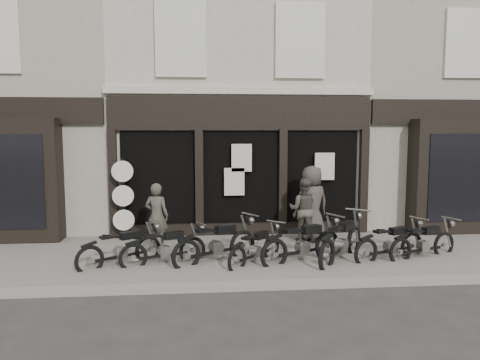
{
  "coord_description": "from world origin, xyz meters",
  "views": [
    {
      "loc": [
        -1.17,
        -9.79,
        3.03
      ],
      "look_at": [
        -0.15,
        1.6,
        1.78
      ],
      "focal_mm": 35.0,
      "sensor_mm": 36.0,
      "label": 1
    }
  ],
  "objects": [
    {
      "name": "ground_plane",
      "position": [
        0.0,
        0.0,
        0.0
      ],
      "size": [
        90.0,
        90.0,
        0.0
      ],
      "primitive_type": "plane",
      "color": "#2D2B28",
      "rests_on": "ground"
    },
    {
      "name": "pavement",
      "position": [
        0.0,
        0.9,
        0.06
      ],
      "size": [
        30.0,
        4.2,
        0.12
      ],
      "primitive_type": "cube",
      "color": "slate",
      "rests_on": "ground_plane"
    },
    {
      "name": "kerb",
      "position": [
        0.0,
        -1.25,
        0.07
      ],
      "size": [
        30.0,
        0.25,
        0.13
      ],
      "primitive_type": "cube",
      "color": "gray",
      "rests_on": "ground_plane"
    },
    {
      "name": "central_building",
      "position": [
        0.0,
        5.95,
        4.08
      ],
      "size": [
        7.3,
        6.22,
        8.34
      ],
      "color": "#BDB7A2",
      "rests_on": "ground"
    },
    {
      "name": "neighbour_left",
      "position": [
        -6.35,
        5.9,
        4.04
      ],
      "size": [
        5.6,
        6.73,
        8.34
      ],
      "color": "gray",
      "rests_on": "ground"
    },
    {
      "name": "neighbour_right",
      "position": [
        6.35,
        5.9,
        4.04
      ],
      "size": [
        5.6,
        6.73,
        8.34
      ],
      "color": "gray",
      "rests_on": "ground"
    },
    {
      "name": "motorcycle_0",
      "position": [
        -2.86,
        0.3,
        0.38
      ],
      "size": [
        1.75,
        1.36,
        0.96
      ],
      "rotation": [
        0.0,
        0.0,
        0.62
      ],
      "color": "black",
      "rests_on": "ground"
    },
    {
      "name": "motorcycle_1",
      "position": [
        -1.92,
        0.3,
        0.37
      ],
      "size": [
        1.86,
        0.98,
        0.94
      ],
      "rotation": [
        0.0,
        0.0,
        0.38
      ],
      "color": "black",
      "rests_on": "ground"
    },
    {
      "name": "motorcycle_2",
      "position": [
        -0.79,
        0.38,
        0.42
      ],
      "size": [
        1.98,
        1.45,
        1.07
      ],
      "rotation": [
        0.0,
        0.0,
        0.57
      ],
      "color": "black",
      "rests_on": "ground"
    },
    {
      "name": "motorcycle_3",
      "position": [
        0.07,
        0.2,
        0.36
      ],
      "size": [
        1.44,
        1.52,
        0.9
      ],
      "rotation": [
        0.0,
        0.0,
        0.82
      ],
      "color": "black",
      "rests_on": "ground"
    },
    {
      "name": "motorcycle_4",
      "position": [
        1.13,
        0.23,
        0.42
      ],
      "size": [
        2.04,
        1.25,
        1.06
      ],
      "rotation": [
        0.0,
        0.0,
        0.46
      ],
      "color": "black",
      "rests_on": "ground"
    },
    {
      "name": "motorcycle_5",
      "position": [
        2.03,
        0.27,
        0.44
      ],
      "size": [
        1.68,
        1.94,
        1.11
      ],
      "rotation": [
        0.0,
        0.0,
        0.89
      ],
      "color": "black",
      "rests_on": "ground"
    },
    {
      "name": "motorcycle_6",
      "position": [
        3.15,
        0.21,
        0.39
      ],
      "size": [
        1.92,
        1.04,
        0.98
      ],
      "rotation": [
        0.0,
        0.0,
        0.39
      ],
      "color": "black",
      "rests_on": "ground"
    },
    {
      "name": "motorcycle_7",
      "position": [
        3.95,
        0.26,
        0.38
      ],
      "size": [
        1.9,
        0.97,
        0.95
      ],
      "rotation": [
        0.0,
        0.0,
        0.36
      ],
      "color": "black",
      "rests_on": "ground"
    },
    {
      "name": "man_left",
      "position": [
        -2.19,
        1.52,
        0.93
      ],
      "size": [
        0.67,
        0.54,
        1.61
      ],
      "primitive_type": "imported",
      "rotation": [
        0.0,
        0.0,
        2.86
      ],
      "color": "#413E35",
      "rests_on": "pavement"
    },
    {
      "name": "man_centre",
      "position": [
        1.55,
        1.98,
        0.95
      ],
      "size": [
        0.99,
        0.9,
        1.66
      ],
      "primitive_type": "imported",
      "rotation": [
        0.0,
        0.0,
        2.72
      ],
      "color": "#48423A",
      "rests_on": "pavement"
    },
    {
      "name": "man_right",
      "position": [
        1.77,
        2.07,
        1.1
      ],
      "size": [
        1.1,
        0.88,
        1.96
      ],
      "primitive_type": "imported",
      "rotation": [
        0.0,
        0.0,
        3.44
      ],
      "color": "#3E3733",
      "rests_on": "pavement"
    },
    {
      "name": "advert_sign_post",
      "position": [
        -3.14,
        2.55,
        1.11
      ],
      "size": [
        0.56,
        0.36,
        2.28
      ],
      "rotation": [
        0.0,
        0.0,
        0.13
      ],
      "color": "black",
      "rests_on": "ground"
    }
  ]
}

